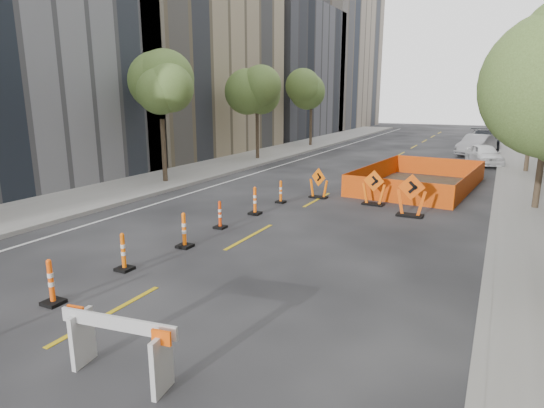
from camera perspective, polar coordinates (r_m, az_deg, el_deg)
The scene contains 22 objects.
ground_plane at distance 11.63m, azimuth -12.65°, elevation -9.30°, with size 140.00×140.00×0.00m, color black.
sidewalk_left at distance 26.11m, azimuth -11.42°, elevation 3.53°, with size 4.00×90.00×0.15m, color gray.
bld_left_d at distance 53.18m, azimuth -0.09°, elevation 16.16°, with size 12.00×16.00×14.00m, color #4C4C51.
bld_left_e at distance 68.39m, azimuth 6.44°, elevation 17.98°, with size 12.00×20.00×20.00m, color gray.
tree_l_b at distance 23.82m, azimuth -13.78°, elevation 13.26°, with size 2.80×2.80×5.95m.
tree_l_c at distance 32.12m, azimuth -1.89°, elevation 13.56°, with size 2.80×2.80×5.95m.
tree_l_d at distance 41.18m, azimuth 4.97°, elevation 13.48°, with size 2.80×2.80×5.95m.
tree_r_c at distance 30.25m, azimuth 30.17°, elevation 11.82°, with size 2.80×2.80×5.95m.
channelizer_1 at distance 11.01m, azimuth -25.99°, elevation -8.78°, with size 0.41×0.41×1.04m, color #FF530A, non-canonical shape.
channelizer_2 at distance 12.40m, azimuth -18.16°, elevation -5.71°, with size 0.40×0.40×1.02m, color #E85D09, non-canonical shape.
channelizer_3 at distance 13.77m, azimuth -10.97°, elevation -3.24°, with size 0.43×0.43×1.08m, color #FF640A, non-canonical shape.
channelizer_4 at distance 15.60m, azimuth -6.56°, elevation -1.33°, with size 0.38×0.38×0.97m, color red, non-canonical shape.
channelizer_5 at distance 17.33m, azimuth -2.16°, elevation 0.43°, with size 0.43×0.43×1.08m, color #FF5E0A, non-canonical shape.
channelizer_6 at distance 19.22m, azimuth 1.10°, elevation 1.56°, with size 0.38×0.38×0.97m, color #FF640A, non-canonical shape.
chevron_sign_left at distance 20.24m, azimuth 5.88°, elevation 2.64°, with size 0.90×0.54×1.35m, color orange, non-canonical shape.
chevron_sign_center at distance 19.25m, azimuth 12.65°, elevation 2.02°, with size 0.98×0.59×1.47m, color #F65E0A, non-canonical shape.
chevron_sign_right at distance 17.74m, azimuth 17.07°, elevation 1.05°, with size 1.08×0.65×1.62m, color #F2520A, non-canonical shape.
safety_fence at distance 23.70m, azimuth 18.03°, elevation 3.21°, with size 4.76×8.10×1.01m, color #D5440B, non-canonical shape.
barricade_board at distance 7.95m, azimuth -18.56°, elevation -16.68°, with size 2.11×0.63×1.06m, color silver, non-canonical shape.
parked_car_near at distance 33.20m, azimuth 25.08°, elevation 5.65°, with size 1.60×3.97×1.35m, color white.
parked_car_mid at distance 38.16m, azimuth 24.26°, elevation 6.74°, with size 1.66×4.77×1.57m, color gray.
parked_car_far at distance 44.36m, azimuth 24.98°, elevation 7.44°, with size 2.19×5.40×1.57m, color black.
Camera 1 is at (6.95, -8.21, 4.42)m, focal length 30.00 mm.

